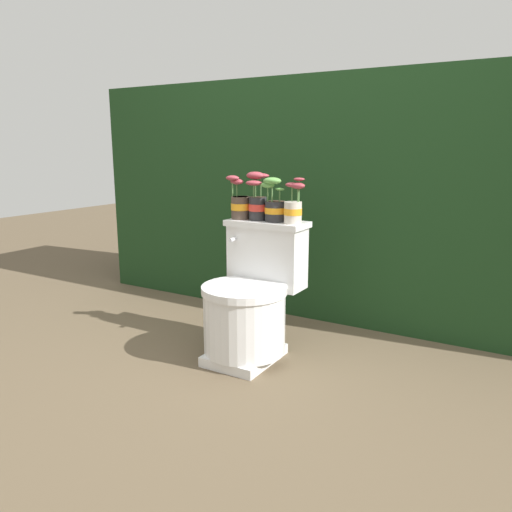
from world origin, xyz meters
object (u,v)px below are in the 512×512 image
at_px(potted_plant_left, 240,204).
at_px(potted_plant_midright, 293,207).
at_px(toilet, 251,302).
at_px(potted_plant_midleft, 257,199).
at_px(potted_plant_middle, 275,206).

distance_m(potted_plant_left, potted_plant_midright, 0.32).
bearing_deg(potted_plant_midright, toilet, -136.87).
bearing_deg(potted_plant_midleft, potted_plant_midright, -4.72).
distance_m(potted_plant_left, potted_plant_middle, 0.20).
bearing_deg(potted_plant_middle, toilet, -105.75).
relative_size(potted_plant_midleft, potted_plant_midright, 1.10).
distance_m(potted_plant_left, potted_plant_midleft, 0.10).
distance_m(toilet, potted_plant_midright, 0.52).
height_order(potted_plant_left, potted_plant_midleft, potted_plant_midleft).
bearing_deg(toilet, potted_plant_midright, 43.13).
xyz_separation_m(toilet, potted_plant_midleft, (-0.06, 0.17, 0.50)).
xyz_separation_m(potted_plant_middle, potted_plant_midright, (0.11, -0.01, -0.00)).
xyz_separation_m(potted_plant_midleft, potted_plant_middle, (0.11, -0.00, -0.03)).
relative_size(potted_plant_left, potted_plant_middle, 1.02).
height_order(potted_plant_middle, potted_plant_midright, same).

